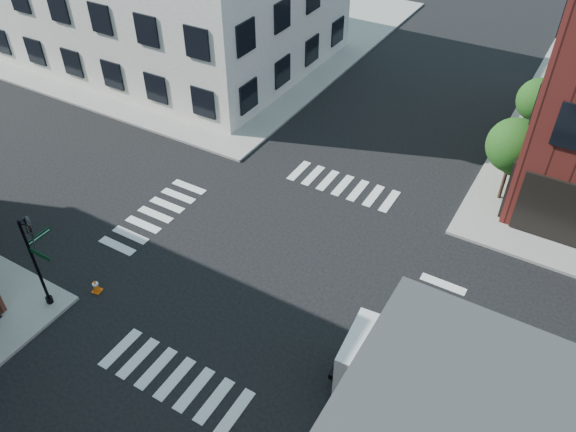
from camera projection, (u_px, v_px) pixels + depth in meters
The scene contains 7 objects.
ground at pixel (274, 264), 25.39m from camera, with size 120.00×120.00×0.00m, color black.
sidewalk_nw at pixel (193, 26), 47.54m from camera, with size 30.00×30.00×0.15m, color gray.
tree_near at pixel (515, 148), 27.04m from camera, with size 2.69×2.69×4.49m.
tree_far at pixel (539, 103), 31.21m from camera, with size 2.43×2.43×4.07m.
signal_pole at pixel (36, 254), 21.77m from camera, with size 1.29×1.24×4.60m.
box_truck at pixel (471, 392), 18.05m from camera, with size 8.56×3.19×3.80m.
traffic_cone at pixel (96, 286), 23.92m from camera, with size 0.42×0.42×0.67m.
Camera 1 is at (9.80, -15.35, 17.83)m, focal length 35.00 mm.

